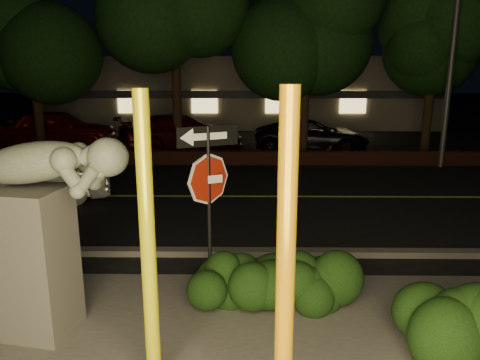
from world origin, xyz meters
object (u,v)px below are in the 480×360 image
signpost (209,180)px  parked_car_dark (311,136)px  yellow_pole_left (148,247)px  yellow_pole_right (285,282)px  parked_car_red (57,129)px  sculpture (36,216)px  silver_sedan (29,178)px  parked_car_darkred (182,133)px

signpost → parked_car_dark: bearing=51.0°
yellow_pole_left → parked_car_dark: (3.79, 14.88, -1.02)m
yellow_pole_right → signpost: yellow_pole_right is taller
yellow_pole_left → signpost: yellow_pole_left is taller
yellow_pole_left → parked_car_red: size_ratio=0.68×
yellow_pole_left → parked_car_dark: size_ratio=0.71×
sculpture → parked_car_red: size_ratio=0.56×
parked_car_dark → silver_sedan: bearing=136.8°
signpost → parked_car_dark: signpost is taller
yellow_pole_left → signpost: (0.50, 1.95, 0.26)m
yellow_pole_left → parked_car_red: yellow_pole_left is taller
parked_car_darkred → signpost: bearing=163.4°
sculpture → parked_car_dark: sculpture is taller
signpost → silver_sedan: 7.50m
yellow_pole_right → silver_sedan: yellow_pole_right is taller
yellow_pole_right → parked_car_darkred: 16.05m
parked_car_darkred → parked_car_dark: bearing=-115.8°
yellow_pole_left → parked_car_darkred: (-1.66, 14.85, -0.92)m
signpost → silver_sedan: size_ratio=0.67×
sculpture → silver_sedan: 6.95m
parked_car_red → parked_car_dark: bearing=-100.9°
parked_car_darkred → sculpture: bearing=153.8°
silver_sedan → parked_car_red: parked_car_red is taller
yellow_pole_right → parked_car_dark: 15.98m
yellow_pole_right → signpost: 2.98m
parked_car_dark → sculpture: bearing=163.2°
yellow_pole_right → sculpture: 3.62m
yellow_pole_right → parked_car_red: bearing=117.6°
yellow_pole_left → signpost: 2.04m
yellow_pole_left → signpost: bearing=75.6°
silver_sedan → sculpture: bearing=-170.6°
signpost → sculpture: sculpture is taller
signpost → parked_car_darkred: signpost is taller
signpost → parked_car_red: 15.75m
yellow_pole_right → parked_car_red: (-8.64, 16.51, -0.88)m
signpost → parked_car_darkred: size_ratio=0.52×
signpost → sculpture: bearing=178.2°
parked_car_red → parked_car_dark: (11.03, -0.75, -0.18)m
sculpture → parked_car_darkred: sculpture is taller
parked_car_darkred → silver_sedan: bearing=132.2°
yellow_pole_right → signpost: size_ratio=1.26×
silver_sedan → parked_car_darkred: (3.02, 7.63, 0.09)m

